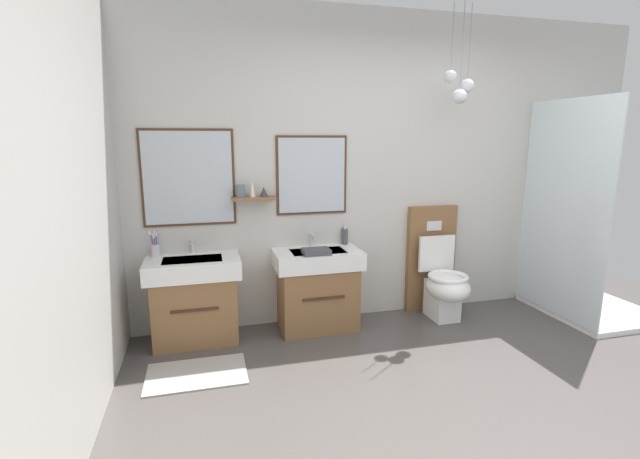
{
  "coord_description": "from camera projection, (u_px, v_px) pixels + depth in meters",
  "views": [
    {
      "loc": [
        -1.68,
        -1.91,
        1.61
      ],
      "look_at": [
        -0.74,
        1.65,
        0.87
      ],
      "focal_mm": 25.17,
      "sensor_mm": 36.0,
      "label": 1
    }
  ],
  "objects": [
    {
      "name": "toilet",
      "position": [
        439.0,
        276.0,
        4.12
      ],
      "size": [
        0.48,
        0.62,
        1.0
      ],
      "color": "brown",
      "rests_on": "ground"
    },
    {
      "name": "shower_tray",
      "position": [
        581.0,
        271.0,
        4.12
      ],
      "size": [
        0.92,
        1.0,
        1.95
      ],
      "color": "white",
      "rests_on": "ground"
    },
    {
      "name": "tap_on_right_sink",
      "position": [
        313.0,
        238.0,
        3.92
      ],
      "size": [
        0.03,
        0.13,
        0.11
      ],
      "color": "silver",
      "rests_on": "vanity_sink_right"
    },
    {
      "name": "wall_back",
      "position": [
        390.0,
        168.0,
        4.07
      ],
      "size": [
        4.86,
        0.53,
        2.69
      ],
      "color": "beige",
      "rests_on": "ground"
    },
    {
      "name": "bath_mat",
      "position": [
        197.0,
        374.0,
        3.12
      ],
      "size": [
        0.68,
        0.44,
        0.01
      ],
      "primitive_type": "cube",
      "color": "#9E9993",
      "rests_on": "ground"
    },
    {
      "name": "wall_left",
      "position": [
        13.0,
        210.0,
        1.69
      ],
      "size": [
        0.12,
        3.91,
        2.69
      ],
      "primitive_type": "cube",
      "color": "beige",
      "rests_on": "ground"
    },
    {
      "name": "soap_dispenser",
      "position": [
        345.0,
        236.0,
        3.99
      ],
      "size": [
        0.06,
        0.06,
        0.17
      ],
      "color": "#4C4C51",
      "rests_on": "vanity_sink_right"
    },
    {
      "name": "vanity_sink_right",
      "position": [
        317.0,
        287.0,
        3.85
      ],
      "size": [
        0.73,
        0.45,
        0.69
      ],
      "color": "brown",
      "rests_on": "ground"
    },
    {
      "name": "ground_plane",
      "position": [
        519.0,
        435.0,
        2.56
      ],
      "size": [
        6.06,
        5.11,
        0.1
      ],
      "primitive_type": "cube",
      "color": "#4C4744",
      "rests_on": "ground"
    },
    {
      "name": "toothbrush_cup",
      "position": [
        155.0,
        249.0,
        3.58
      ],
      "size": [
        0.08,
        0.08,
        0.21
      ],
      "color": "silver",
      "rests_on": "vanity_sink_left"
    },
    {
      "name": "vanity_sink_left",
      "position": [
        195.0,
        298.0,
        3.59
      ],
      "size": [
        0.73,
        0.45,
        0.69
      ],
      "color": "brown",
      "rests_on": "ground"
    },
    {
      "name": "tap_on_left_sink",
      "position": [
        192.0,
        245.0,
        3.66
      ],
      "size": [
        0.03,
        0.13,
        0.11
      ],
      "color": "silver",
      "rests_on": "vanity_sink_left"
    },
    {
      "name": "folded_hand_towel",
      "position": [
        316.0,
        251.0,
        3.65
      ],
      "size": [
        0.22,
        0.16,
        0.04
      ],
      "primitive_type": "cube",
      "color": "#47474C",
      "rests_on": "vanity_sink_right"
    }
  ]
}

